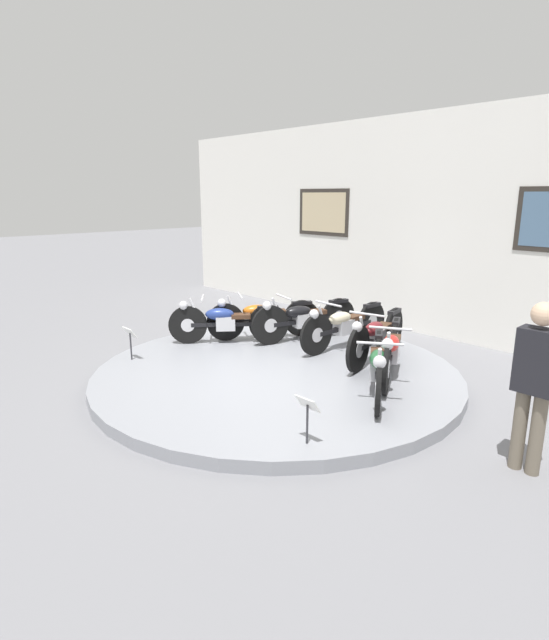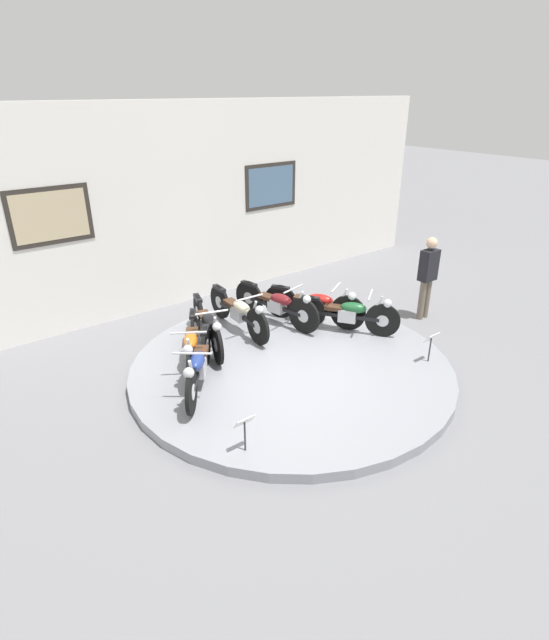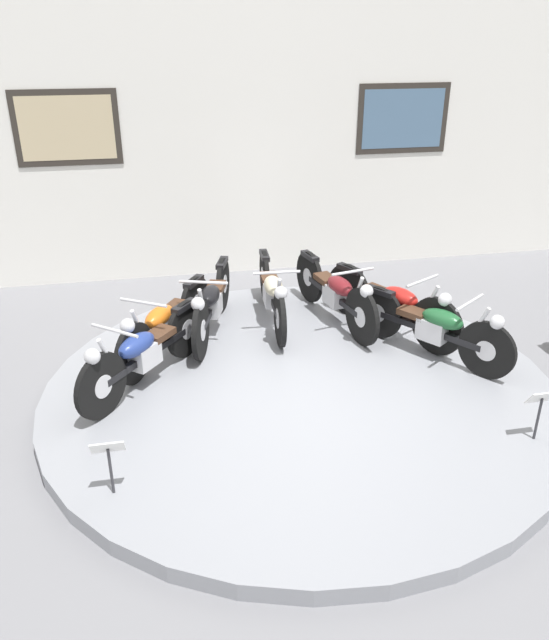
# 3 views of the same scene
# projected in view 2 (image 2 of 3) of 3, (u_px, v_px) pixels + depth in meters

# --- Properties ---
(ground_plane) EXTENTS (60.00, 60.00, 0.00)m
(ground_plane) POSITION_uv_depth(u_px,v_px,m) (291.00, 371.00, 8.24)
(ground_plane) COLOR slate
(display_platform) EXTENTS (5.23, 5.23, 0.15)m
(display_platform) POSITION_uv_depth(u_px,v_px,m) (291.00, 367.00, 8.21)
(display_platform) COLOR gray
(display_platform) RESTS_ON ground_plane
(back_wall) EXTENTS (14.00, 0.22, 4.06)m
(back_wall) POSITION_uv_depth(u_px,v_px,m) (174.00, 208.00, 10.12)
(back_wall) COLOR white
(back_wall) RESTS_ON ground_plane
(motorcycle_blue) EXTENTS (1.30, 1.59, 0.80)m
(motorcycle_blue) POSITION_uv_depth(u_px,v_px,m) (199.00, 365.00, 7.36)
(motorcycle_blue) COLOR black
(motorcycle_blue) RESTS_ON display_platform
(motorcycle_orange) EXTENTS (1.10, 1.73, 0.80)m
(motorcycle_orange) POSITION_uv_depth(u_px,v_px,m) (191.00, 344.00, 7.93)
(motorcycle_orange) COLOR black
(motorcycle_orange) RESTS_ON display_platform
(motorcycle_black) EXTENTS (0.71, 1.95, 0.81)m
(motorcycle_black) POSITION_uv_depth(u_px,v_px,m) (208.00, 325.00, 8.57)
(motorcycle_black) COLOR black
(motorcycle_black) RESTS_ON display_platform
(motorcycle_cream) EXTENTS (0.54, 2.01, 0.81)m
(motorcycle_cream) POSITION_uv_depth(u_px,v_px,m) (239.00, 311.00, 9.10)
(motorcycle_cream) COLOR black
(motorcycle_cream) RESTS_ON display_platform
(motorcycle_maroon) EXTENTS (0.60, 1.99, 0.81)m
(motorcycle_maroon) POSITION_uv_depth(u_px,v_px,m) (277.00, 304.00, 9.40)
(motorcycle_maroon) COLOR black
(motorcycle_maroon) RESTS_ON display_platform
(motorcycle_red) EXTENTS (1.02, 1.80, 0.81)m
(motorcycle_red) POSITION_uv_depth(u_px,v_px,m) (315.00, 304.00, 9.39)
(motorcycle_red) COLOR black
(motorcycle_red) RESTS_ON display_platform
(motorcycle_green) EXTENTS (1.19, 1.65, 0.79)m
(motorcycle_green) POSITION_uv_depth(u_px,v_px,m) (348.00, 313.00, 9.07)
(motorcycle_green) COLOR black
(motorcycle_green) RESTS_ON display_platform
(info_placard_front_left) EXTENTS (0.26, 0.11, 0.51)m
(info_placard_front_left) POSITION_uv_depth(u_px,v_px,m) (245.00, 426.00, 6.06)
(info_placard_front_left) COLOR #333338
(info_placard_front_left) RESTS_ON display_platform
(info_placard_front_centre) EXTENTS (0.26, 0.11, 0.51)m
(info_placard_front_centre) POSITION_uv_depth(u_px,v_px,m) (431.00, 341.00, 8.08)
(info_placard_front_centre) COLOR #333338
(info_placard_front_centre) RESTS_ON display_platform
(visitor_standing) EXTENTS (0.36, 0.22, 1.68)m
(visitor_standing) POSITION_uv_depth(u_px,v_px,m) (428.00, 273.00, 9.76)
(visitor_standing) COLOR #6B6051
(visitor_standing) RESTS_ON ground_plane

